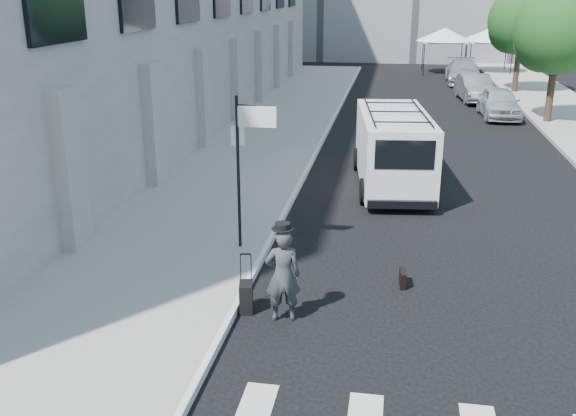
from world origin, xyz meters
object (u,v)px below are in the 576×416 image
(cargo_van, at_px, (393,148))
(parked_car_a, at_px, (499,103))
(businessman, at_px, (283,275))
(parked_car_b, at_px, (475,88))
(parked_car_c, at_px, (463,72))
(briefcase, at_px, (403,278))
(suitcase, at_px, (246,297))

(cargo_van, height_order, parked_car_a, cargo_van)
(cargo_van, xyz_separation_m, parked_car_a, (4.86, 11.99, -0.47))
(businessman, distance_m, cargo_van, 9.30)
(parked_car_b, bearing_deg, parked_car_c, 84.26)
(briefcase, xyz_separation_m, parked_car_c, (3.87, 30.88, 0.58))
(suitcase, distance_m, parked_car_c, 33.19)
(parked_car_b, bearing_deg, cargo_van, -109.97)
(suitcase, bearing_deg, parked_car_c, 67.24)
(cargo_van, distance_m, parked_car_b, 17.19)
(briefcase, bearing_deg, parked_car_b, 76.07)
(businessman, height_order, briefcase, businessman)
(businessman, distance_m, parked_car_c, 33.24)
(parked_car_a, distance_m, parked_car_b, 4.71)
(parked_car_b, bearing_deg, businessman, -108.98)
(suitcase, distance_m, parked_car_b, 26.46)
(parked_car_a, bearing_deg, briefcase, -104.80)
(parked_car_a, bearing_deg, parked_car_c, 91.47)
(cargo_van, bearing_deg, briefcase, -93.81)
(briefcase, height_order, cargo_van, cargo_van)
(briefcase, bearing_deg, suitcase, -156.22)
(briefcase, height_order, parked_car_c, parked_car_c)
(briefcase, height_order, parked_car_a, parked_car_a)
(parked_car_b, height_order, parked_car_c, parked_car_c)
(parked_car_c, bearing_deg, cargo_van, -99.93)
(parked_car_a, relative_size, parked_car_b, 0.96)
(parked_car_a, bearing_deg, suitcase, -111.27)
(cargo_van, distance_m, parked_car_c, 23.95)
(briefcase, height_order, suitcase, suitcase)
(briefcase, distance_m, parked_car_c, 31.13)
(cargo_van, relative_size, parked_car_a, 1.49)
(parked_car_a, height_order, parked_car_c, parked_car_c)
(suitcase, xyz_separation_m, cargo_van, (2.58, 8.91, 0.88))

